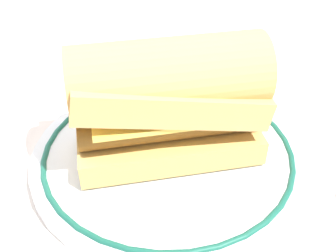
# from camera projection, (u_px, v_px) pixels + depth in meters

# --- Properties ---
(ground_plane) EXTENTS (1.50, 1.50, 0.00)m
(ground_plane) POSITION_uv_depth(u_px,v_px,m) (159.00, 178.00, 0.43)
(ground_plane) COLOR silver
(plate) EXTENTS (0.28, 0.28, 0.01)m
(plate) POSITION_uv_depth(u_px,v_px,m) (168.00, 154.00, 0.45)
(plate) COLOR white
(plate) RESTS_ON ground_plane
(sausage_sandwich) EXTENTS (0.20, 0.14, 0.12)m
(sausage_sandwich) POSITION_uv_depth(u_px,v_px,m) (168.00, 98.00, 0.40)
(sausage_sandwich) COLOR tan
(sausage_sandwich) RESTS_ON plate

